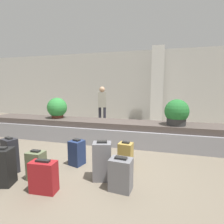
% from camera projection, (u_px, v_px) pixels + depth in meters
% --- Properties ---
extents(ground_plane, '(18.00, 18.00, 0.00)m').
position_uv_depth(ground_plane, '(93.00, 163.00, 3.53)').
color(ground_plane, '#6B6051').
extents(back_wall, '(18.00, 0.06, 3.20)m').
position_uv_depth(back_wall, '(133.00, 86.00, 8.26)').
color(back_wall, beige).
rests_on(back_wall, ground_plane).
extents(carousel, '(8.17, 0.95, 0.60)m').
position_uv_depth(carousel, '(112.00, 132.00, 4.90)').
color(carousel, gray).
rests_on(carousel, ground_plane).
extents(pillar, '(0.49, 0.49, 3.20)m').
position_uv_depth(pillar, '(157.00, 86.00, 7.37)').
color(pillar, silver).
rests_on(pillar, ground_plane).
extents(suitcase_0, '(0.34, 0.30, 0.66)m').
position_uv_depth(suitcase_0, '(102.00, 161.00, 2.88)').
color(suitcase_0, slate).
rests_on(suitcase_0, ground_plane).
extents(suitcase_1, '(0.39, 0.22, 0.49)m').
position_uv_depth(suitcase_1, '(44.00, 177.00, 2.54)').
color(suitcase_1, maroon).
rests_on(suitcase_1, ground_plane).
extents(suitcase_2, '(0.35, 0.32, 0.61)m').
position_uv_depth(suitcase_2, '(3.00, 167.00, 2.72)').
color(suitcase_2, black).
rests_on(suitcase_2, ground_plane).
extents(suitcase_3, '(0.27, 0.21, 0.50)m').
position_uv_depth(suitcase_3, '(36.00, 165.00, 2.90)').
color(suitcase_3, '#5B6647').
rests_on(suitcase_3, ground_plane).
extents(suitcase_4, '(0.30, 0.31, 0.52)m').
position_uv_depth(suitcase_4, '(77.00, 152.00, 3.45)').
color(suitcase_4, navy).
rests_on(suitcase_4, ground_plane).
extents(suitcase_5, '(0.31, 0.26, 0.65)m').
position_uv_depth(suitcase_5, '(10.00, 156.00, 3.12)').
color(suitcase_5, '#232328').
rests_on(suitcase_5, ground_plane).
extents(suitcase_6, '(0.29, 0.26, 0.48)m').
position_uv_depth(suitcase_6, '(126.00, 154.00, 3.40)').
color(suitcase_6, '#A3843D').
rests_on(suitcase_6, ground_plane).
extents(suitcase_7, '(0.35, 0.27, 0.51)m').
position_uv_depth(suitcase_7, '(121.00, 174.00, 2.59)').
color(suitcase_7, slate).
rests_on(suitcase_7, ground_plane).
extents(potted_plant_0, '(0.59, 0.59, 0.62)m').
position_uv_depth(potted_plant_0, '(57.00, 108.00, 5.30)').
color(potted_plant_0, '#4C2319').
rests_on(potted_plant_0, carousel).
extents(potted_plant_1, '(0.59, 0.59, 0.64)m').
position_uv_depth(potted_plant_1, '(177.00, 113.00, 4.29)').
color(potted_plant_1, '#2D2D2D').
rests_on(potted_plant_1, carousel).
extents(traveler_0, '(0.36, 0.27, 1.56)m').
position_uv_depth(traveler_0, '(102.00, 103.00, 6.89)').
color(traveler_0, '#282833').
rests_on(traveler_0, ground_plane).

